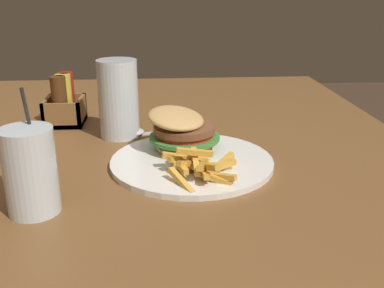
% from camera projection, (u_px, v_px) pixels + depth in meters
% --- Properties ---
extents(dining_table, '(1.49, 1.18, 0.75)m').
position_uv_depth(dining_table, '(117.00, 222.00, 0.82)').
color(dining_table, brown).
rests_on(dining_table, ground_plane).
extents(meal_plate_near, '(0.29, 0.29, 0.09)m').
position_uv_depth(meal_plate_near, '(187.00, 146.00, 0.80)').
color(meal_plate_near, white).
rests_on(meal_plate_near, dining_table).
extents(beer_glass, '(0.08, 0.08, 0.16)m').
position_uv_depth(beer_glass, '(116.00, 100.00, 0.91)').
color(beer_glass, silver).
rests_on(beer_glass, dining_table).
extents(juice_glass, '(0.07, 0.07, 0.17)m').
position_uv_depth(juice_glass, '(31.00, 175.00, 0.61)').
color(juice_glass, silver).
rests_on(juice_glass, dining_table).
extents(spoon, '(0.08, 0.19, 0.02)m').
position_uv_depth(spoon, '(133.00, 132.00, 0.93)').
color(spoon, silver).
rests_on(spoon, dining_table).
extents(condiment_caddy, '(0.10, 0.08, 0.11)m').
position_uv_depth(condiment_caddy, '(64.00, 104.00, 1.00)').
color(condiment_caddy, brown).
rests_on(condiment_caddy, dining_table).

